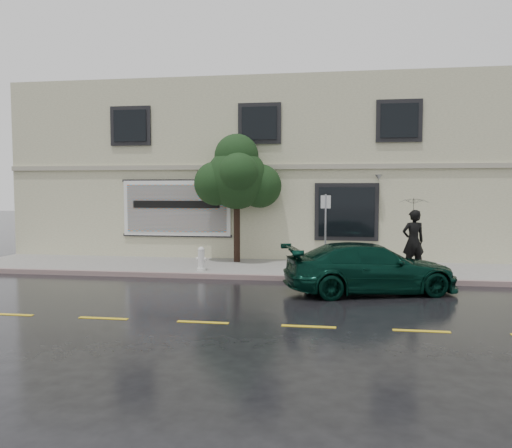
# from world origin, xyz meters

# --- Properties ---
(ground) EXTENTS (90.00, 90.00, 0.00)m
(ground) POSITION_xyz_m (0.00, 0.00, 0.00)
(ground) COLOR black
(ground) RESTS_ON ground
(sidewalk) EXTENTS (20.00, 3.50, 0.15)m
(sidewalk) POSITION_xyz_m (0.00, 3.25, 0.07)
(sidewalk) COLOR #9D9B95
(sidewalk) RESTS_ON ground
(curb) EXTENTS (20.00, 0.18, 0.16)m
(curb) POSITION_xyz_m (0.00, 1.50, 0.07)
(curb) COLOR gray
(curb) RESTS_ON ground
(road_marking) EXTENTS (19.00, 0.12, 0.01)m
(road_marking) POSITION_xyz_m (0.00, -3.50, 0.01)
(road_marking) COLOR gold
(road_marking) RESTS_ON ground
(building) EXTENTS (20.00, 8.12, 7.00)m
(building) POSITION_xyz_m (0.00, 9.00, 3.50)
(building) COLOR beige
(building) RESTS_ON ground
(billboard) EXTENTS (4.30, 0.16, 2.20)m
(billboard) POSITION_xyz_m (-3.20, 4.92, 2.05)
(billboard) COLOR white
(billboard) RESTS_ON ground
(car) EXTENTS (4.98, 3.22, 1.34)m
(car) POSITION_xyz_m (3.69, 0.08, 0.67)
(car) COLOR black
(car) RESTS_ON ground
(pedestrian) EXTENTS (0.83, 0.66, 1.98)m
(pedestrian) POSITION_xyz_m (5.21, 2.68, 1.14)
(pedestrian) COLOR black
(pedestrian) RESTS_ON sidewalk
(umbrella) EXTENTS (1.25, 1.25, 0.70)m
(umbrella) POSITION_xyz_m (5.21, 2.68, 2.48)
(umbrella) COLOR black
(umbrella) RESTS_ON pedestrian
(street_tree) EXTENTS (2.21, 2.21, 4.11)m
(street_tree) POSITION_xyz_m (-0.72, 4.20, 3.14)
(street_tree) COLOR black
(street_tree) RESTS_ON sidewalk
(fire_hydrant) EXTENTS (0.32, 0.30, 0.77)m
(fire_hydrant) POSITION_xyz_m (-1.50, 2.11, 0.52)
(fire_hydrant) COLOR silver
(fire_hydrant) RESTS_ON sidewalk
(sign_pole) EXTENTS (0.31, 0.05, 2.48)m
(sign_pole) POSITION_xyz_m (2.48, 1.96, 1.65)
(sign_pole) COLOR gray
(sign_pole) RESTS_ON sidewalk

